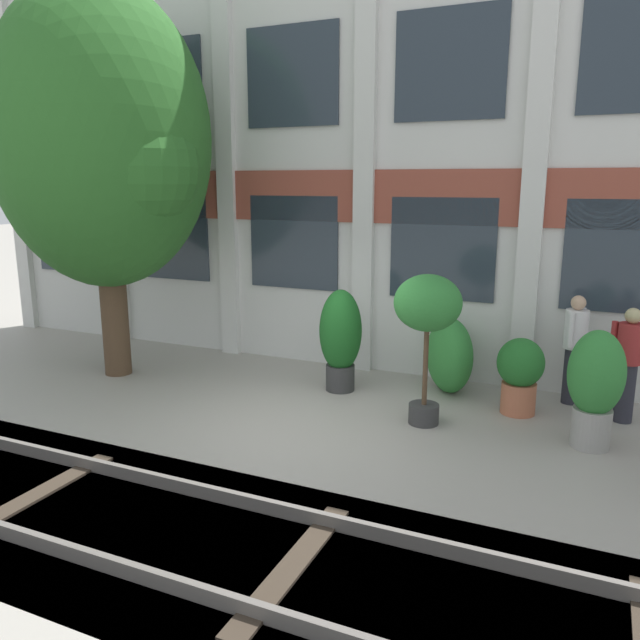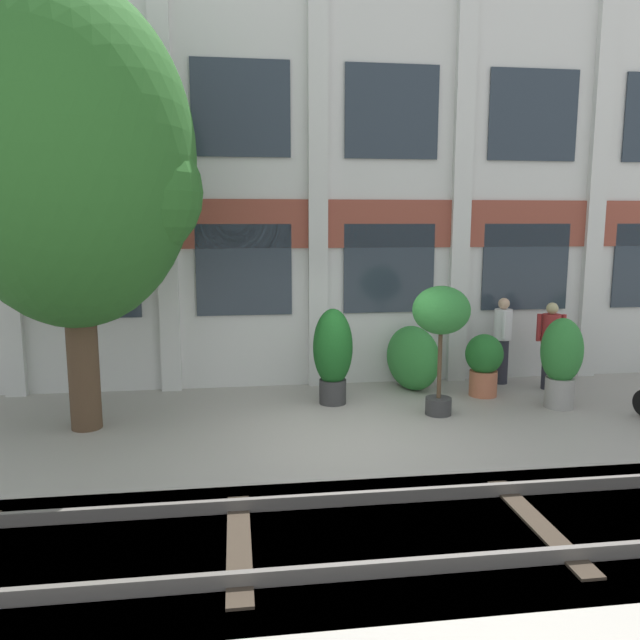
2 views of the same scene
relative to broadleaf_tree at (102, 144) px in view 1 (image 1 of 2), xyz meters
name	(u,v)px [view 1 (image 1 of 2)]	position (x,y,z in m)	size (l,w,h in m)	color
ground_plane	(291,423)	(3.87, -0.83, -3.95)	(80.00, 80.00, 0.00)	#9E998E
apartment_facade	(371,132)	(3.87, 2.32, 0.23)	(17.01, 0.64, 8.42)	silver
rail_tracks	(154,540)	(3.87, -3.86, -4.08)	(24.65, 2.80, 0.43)	#423F3A
broadleaf_tree	(102,144)	(0.00, 0.00, 0.00)	(3.76, 3.58, 6.55)	#4C3826
potted_plant_stone_basin	(595,383)	(7.76, 0.02, -3.09)	(0.69, 0.69, 1.55)	gray
potted_plant_fluted_column	(520,372)	(6.76, 0.89, -3.32)	(0.68, 0.68, 1.14)	#B76647
potted_plant_glazed_jar	(341,337)	(3.96, 0.78, -3.05)	(0.69, 0.69, 1.67)	#333333
potted_plant_terracotta_small	(428,312)	(5.59, -0.07, -2.33)	(0.93, 0.93, 2.13)	#333333
resident_by_doorway	(575,346)	(7.44, 1.67, -3.04)	(0.34, 0.51, 1.69)	#282833
resident_watching_tracks	(628,362)	(8.17, 1.16, -3.06)	(0.51, 0.34, 1.65)	#282833
topiary_hedge	(449,355)	(5.59, 1.46, -3.34)	(1.24, 0.70, 1.22)	#2D7A33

